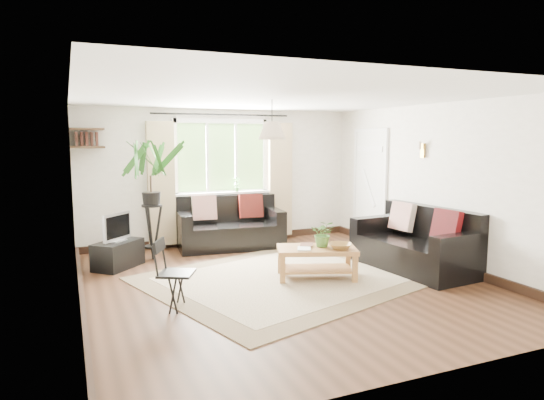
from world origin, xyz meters
name	(u,v)px	position (x,y,z in m)	size (l,w,h in m)	color
floor	(284,283)	(0.00, 0.00, 0.00)	(5.50, 5.50, 0.00)	#311C10
ceiling	(284,97)	(0.00, 0.00, 2.40)	(5.50, 5.50, 0.00)	white
wall_back	(221,177)	(0.00, 2.75, 1.20)	(5.00, 0.02, 2.40)	beige
wall_front	(432,228)	(0.00, -2.75, 1.20)	(5.00, 0.02, 2.40)	beige
wall_left	(75,202)	(-2.50, 0.00, 1.20)	(0.02, 5.50, 2.40)	beige
wall_right	(437,185)	(2.50, 0.00, 1.20)	(0.02, 5.50, 2.40)	beige
rug	(284,278)	(0.07, 0.14, 0.01)	(3.40, 2.92, 0.02)	beige
window	(222,157)	(0.00, 2.71, 1.55)	(2.50, 0.16, 2.16)	white
door	(370,188)	(2.47, 1.70, 1.00)	(0.06, 0.96, 2.06)	silver
corner_shelf	(87,138)	(-2.25, 2.50, 1.89)	(0.50, 0.50, 0.34)	black
pendant_lamp	(272,126)	(0.00, 0.40, 2.05)	(0.36, 0.36, 0.54)	beige
wall_sconce	(421,148)	(2.43, 0.30, 1.74)	(0.12, 0.12, 0.28)	beige
sofa_back	(230,224)	(0.00, 2.25, 0.42)	(1.78, 0.89, 0.84)	black
sofa_right	(413,240)	(1.99, -0.13, 0.43)	(0.91, 1.81, 0.85)	black
coffee_table	(316,263)	(0.48, 0.00, 0.21)	(1.05, 0.57, 0.43)	brown
table_plant	(323,234)	(0.59, 0.01, 0.61)	(0.33, 0.28, 0.36)	#416F2C
bowl	(340,246)	(0.74, -0.20, 0.47)	(0.30, 0.30, 0.08)	olive
book_a	(298,249)	(0.20, 0.01, 0.44)	(0.17, 0.24, 0.02)	white
book_b	(300,245)	(0.33, 0.18, 0.44)	(0.17, 0.23, 0.02)	#522F20
tv_stand	(118,254)	(-1.93, 1.62, 0.20)	(0.73, 0.41, 0.40)	black
tv	(117,227)	(-1.93, 1.62, 0.61)	(0.56, 0.19, 0.43)	#A5A5AA
palm_stand	(152,200)	(-1.38, 1.93, 0.94)	(0.73, 0.73, 1.87)	black
folding_chair	(176,275)	(-1.50, -0.43, 0.39)	(0.40, 0.40, 0.78)	black
sill_plant	(237,184)	(0.25, 2.63, 1.06)	(0.14, 0.10, 0.27)	#2D6023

